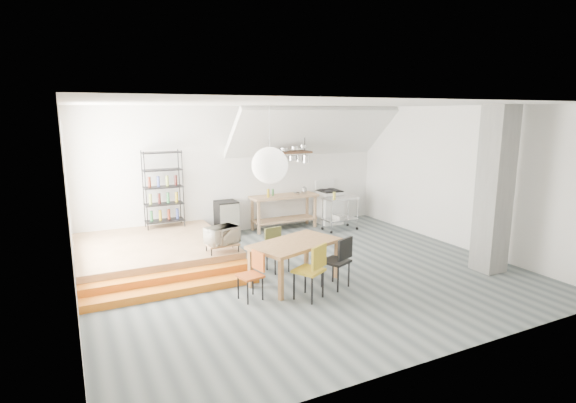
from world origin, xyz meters
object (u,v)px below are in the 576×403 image
dining_table (295,246)px  rolling_cart (340,209)px  mini_fridge (227,218)px  stove (329,206)px

dining_table → rolling_cart: rolling_cart is taller
dining_table → mini_fridge: size_ratio=2.07×
stove → mini_fridge: 2.98m
dining_table → rolling_cart: (2.78, 2.80, -0.12)m
stove → rolling_cart: 0.78m
stove → rolling_cart: size_ratio=1.30×
stove → mini_fridge: bearing=179.2°
stove → rolling_cart: stove is taller
dining_table → rolling_cart: 3.95m
dining_table → mini_fridge: bearing=72.3°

